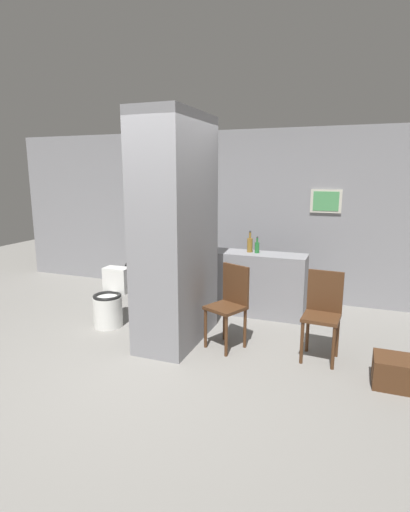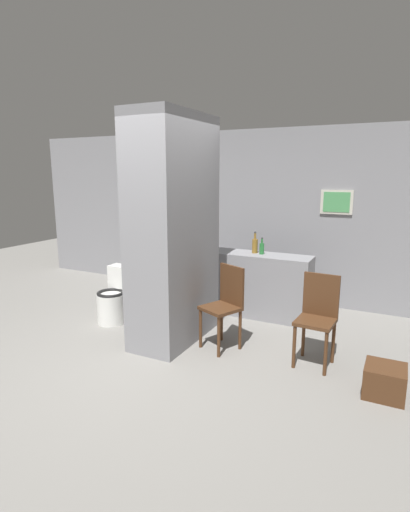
% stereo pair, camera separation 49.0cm
% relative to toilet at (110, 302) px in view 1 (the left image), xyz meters
% --- Properties ---
extents(ground_plane, '(14.00, 14.00, 0.00)m').
position_rel_toilet_xyz_m(ground_plane, '(0.99, -0.71, -0.31)').
color(ground_plane, gray).
extents(wall_back, '(8.00, 0.09, 2.60)m').
position_rel_toilet_xyz_m(wall_back, '(0.99, 1.92, 0.99)').
color(wall_back, gray).
rests_on(wall_back, ground_plane).
extents(pillar_center, '(0.62, 1.21, 2.60)m').
position_rel_toilet_xyz_m(pillar_center, '(1.00, -0.10, 0.99)').
color(pillar_center, gray).
rests_on(pillar_center, ground_plane).
extents(counter_shelf, '(1.42, 0.44, 0.87)m').
position_rel_toilet_xyz_m(counter_shelf, '(1.64, 1.07, 0.13)').
color(counter_shelf, gray).
rests_on(counter_shelf, ground_plane).
extents(toilet, '(0.37, 0.53, 0.73)m').
position_rel_toilet_xyz_m(toilet, '(0.00, 0.00, 0.00)').
color(toilet, white).
rests_on(toilet, ground_plane).
extents(chair_near_pillar, '(0.49, 0.49, 0.94)m').
position_rel_toilet_xyz_m(chair_near_pillar, '(1.65, -0.08, 0.22)').
color(chair_near_pillar, '#4C2D19').
rests_on(chair_near_pillar, ground_plane).
extents(chair_by_doorway, '(0.39, 0.39, 0.94)m').
position_rel_toilet_xyz_m(chair_by_doorway, '(2.65, -0.01, 0.22)').
color(chair_by_doorway, '#4C2D19').
rests_on(chair_by_doorway, ground_plane).
extents(bicycle, '(1.81, 0.42, 0.79)m').
position_rel_toilet_xyz_m(bicycle, '(0.45, 1.04, 0.07)').
color(bicycle, black).
rests_on(bicycle, ground_plane).
extents(bottle_tall, '(0.08, 0.08, 0.30)m').
position_rel_toilet_xyz_m(bottle_tall, '(1.56, 1.12, 0.67)').
color(bottle_tall, olive).
rests_on(bottle_tall, counter_shelf).
extents(bottle_short, '(0.06, 0.06, 0.23)m').
position_rel_toilet_xyz_m(bottle_short, '(1.67, 1.09, 0.65)').
color(bottle_short, '#267233').
rests_on(bottle_short, counter_shelf).
extents(floor_crate, '(0.35, 0.35, 0.28)m').
position_rel_toilet_xyz_m(floor_crate, '(3.34, -0.38, -0.17)').
color(floor_crate, '#4C2D19').
rests_on(floor_crate, ground_plane).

